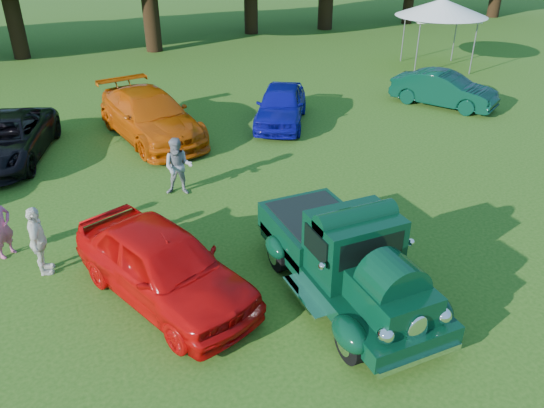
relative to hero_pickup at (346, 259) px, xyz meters
name	(u,v)px	position (x,y,z in m)	size (l,w,h in m)	color
ground	(271,305)	(-1.47, 0.24, -0.82)	(120.00, 120.00, 0.00)	#234D11
hero_pickup	(346,259)	(0.00, 0.00, 0.00)	(2.25, 4.83, 1.89)	black
red_convertible	(164,265)	(-3.26, 1.35, -0.07)	(1.77, 4.40, 1.50)	#BC0808
back_car_black	(5,139)	(-6.05, 9.94, -0.14)	(2.25, 4.88, 1.35)	black
back_car_orange	(150,116)	(-1.57, 9.99, -0.04)	(2.19, 5.38, 1.56)	#BB4706
back_car_blue	(281,105)	(3.02, 9.48, -0.12)	(1.64, 4.09, 1.39)	#0C0C84
back_car_green	(444,89)	(9.74, 8.72, -0.15)	(1.41, 4.04, 1.33)	black
spectator_pink	(1,226)	(-6.14, 4.23, -0.08)	(0.54, 0.35, 1.47)	#B84B7A
spectator_grey	(178,167)	(-1.82, 5.55, -0.02)	(0.78, 0.61, 1.60)	gray
spectator_white	(38,241)	(-5.42, 3.19, -0.04)	(0.91, 0.38, 1.55)	silver
canopy_tent	(442,8)	(13.43, 13.75, 2.00)	(5.65, 5.65, 3.25)	silver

